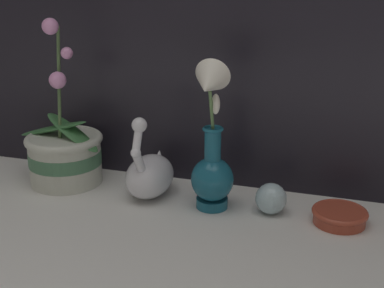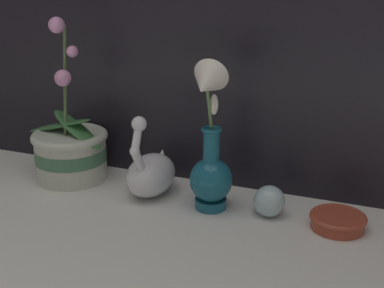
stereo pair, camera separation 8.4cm
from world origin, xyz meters
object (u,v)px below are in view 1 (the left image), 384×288
orchid_potted_plant (65,153)px  blue_vase (211,155)px  glass_sphere (271,199)px  amber_dish (340,215)px  swan_figurine (150,173)px

orchid_potted_plant → blue_vase: size_ratio=1.19×
orchid_potted_plant → glass_sphere: 0.52m
orchid_potted_plant → blue_vase: bearing=-5.9°
blue_vase → amber_dish: 0.30m
swan_figurine → blue_vase: 0.17m
swan_figurine → glass_sphere: bearing=-1.9°
glass_sphere → blue_vase: bearing=-171.8°
blue_vase → orchid_potted_plant: bearing=174.1°
orchid_potted_plant → glass_sphere: orchid_potted_plant is taller
orchid_potted_plant → amber_dish: bearing=-2.1°
swan_figurine → glass_sphere: (0.29, -0.01, -0.02)m
blue_vase → amber_dish: size_ratio=2.89×
orchid_potted_plant → glass_sphere: size_ratio=5.86×
orchid_potted_plant → swan_figurine: size_ratio=1.96×
swan_figurine → blue_vase: size_ratio=0.61×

